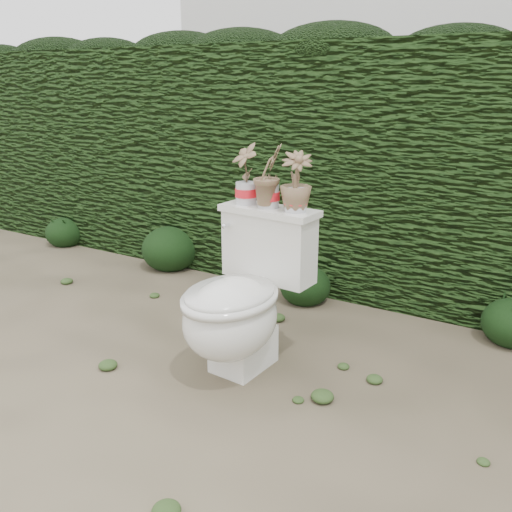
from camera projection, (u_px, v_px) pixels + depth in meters
The scene contains 9 objects.
ground at pixel (210, 362), 2.76m from camera, with size 60.00×60.00×0.00m, color #7C6F55.
hedge at pixel (338, 165), 3.82m from camera, with size 8.00×1.00×1.60m, color #264416.
toilet at pixel (241, 302), 2.60m from camera, with size 0.51×0.71×0.78m.
potted_plant_left at pixel (246, 175), 2.69m from camera, with size 0.15×0.10×0.29m, color #408128.
potted_plant_center at pixel (269, 177), 2.61m from camera, with size 0.16×0.13×0.29m, color #408128.
potted_plant_right at pixel (296, 184), 2.53m from camera, with size 0.15×0.15×0.27m, color #408128.
liriope_clump_0 at pixel (65, 229), 4.72m from camera, with size 0.33×0.33×0.27m, color black.
liriope_clump_1 at pixel (170, 245), 4.12m from camera, with size 0.43×0.43×0.35m, color black.
liriope_clump_2 at pixel (305, 282), 3.50m from camera, with size 0.33×0.33×0.26m, color black.
Camera 1 is at (1.45, -1.99, 1.37)m, focal length 38.00 mm.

